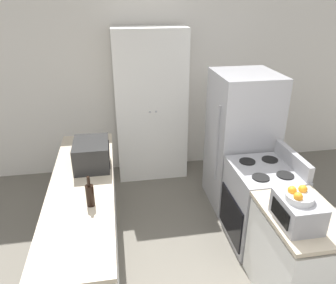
{
  "coord_description": "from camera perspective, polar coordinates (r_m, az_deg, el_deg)",
  "views": [
    {
      "loc": [
        -0.55,
        -1.45,
        2.55
      ],
      "look_at": [
        0.0,
        1.77,
        1.05
      ],
      "focal_mm": 35.0,
      "sensor_mm": 36.0,
      "label": 1
    }
  ],
  "objects": [
    {
      "name": "counter_right",
      "position": [
        3.23,
        21.3,
        -18.32
      ],
      "size": [
        0.6,
        0.81,
        0.9
      ],
      "color": "silver",
      "rests_on": "ground_plane"
    },
    {
      "name": "microwave",
      "position": [
        3.45,
        -13.13,
        -2.07
      ],
      "size": [
        0.36,
        0.45,
        0.27
      ],
      "color": "black",
      "rests_on": "counter_left"
    },
    {
      "name": "toaster_oven",
      "position": [
        2.76,
        21.6,
        -11.14
      ],
      "size": [
        0.29,
        0.38,
        0.22
      ],
      "color": "#939399",
      "rests_on": "counter_right"
    },
    {
      "name": "stove",
      "position": [
        3.75,
        15.8,
        -10.37
      ],
      "size": [
        0.66,
        0.71,
        1.06
      ],
      "color": "#9E9EA3",
      "rests_on": "ground_plane"
    },
    {
      "name": "fruit_bowl",
      "position": [
        2.67,
        21.87,
        -8.68
      ],
      "size": [
        0.21,
        0.21,
        0.1
      ],
      "color": "silver",
      "rests_on": "toaster_oven"
    },
    {
      "name": "refrigerator",
      "position": [
        4.18,
        12.53,
        0.13
      ],
      "size": [
        0.74,
        0.76,
        1.71
      ],
      "color": "#A3A3A8",
      "rests_on": "ground_plane"
    },
    {
      "name": "counter_left",
      "position": [
        3.48,
        -14.02,
        -13.62
      ],
      "size": [
        0.6,
        2.38,
        0.9
      ],
      "color": "silver",
      "rests_on": "ground_plane"
    },
    {
      "name": "pantry_cabinet",
      "position": [
        4.69,
        -3.02,
        6.24
      ],
      "size": [
        1.0,
        0.48,
        2.15
      ],
      "color": "white",
      "rests_on": "ground_plane"
    },
    {
      "name": "wall_back",
      "position": [
        4.89,
        -2.96,
        9.8
      ],
      "size": [
        7.0,
        0.06,
        2.6
      ],
      "color": "silver",
      "rests_on": "ground_plane"
    },
    {
      "name": "wine_bottle",
      "position": [
        2.85,
        -13.43,
        -8.93
      ],
      "size": [
        0.07,
        0.07,
        0.28
      ],
      "color": "black",
      "rests_on": "counter_left"
    }
  ]
}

